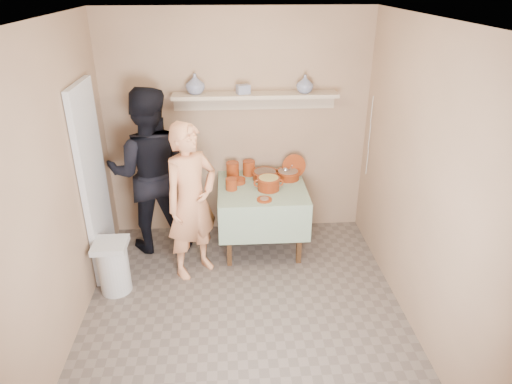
{
  "coord_description": "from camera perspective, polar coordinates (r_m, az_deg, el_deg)",
  "views": [
    {
      "loc": [
        -0.12,
        -3.28,
        2.89
      ],
      "look_at": [
        0.15,
        0.75,
        0.95
      ],
      "focal_mm": 32.0,
      "sensor_mm": 36.0,
      "label": 1
    }
  ],
  "objects": [
    {
      "name": "plate_stack_a",
      "position": [
        5.23,
        -2.94,
        2.71
      ],
      "size": [
        0.15,
        0.15,
        0.19
      ],
      "primitive_type": "cylinder",
      "color": "maroon",
      "rests_on": "serving_table"
    },
    {
      "name": "vase_right",
      "position": [
        5.08,
        6.13,
        13.29
      ],
      "size": [
        0.21,
        0.21,
        0.19
      ],
      "primitive_type": "imported",
      "rotation": [
        0.0,
        0.0,
        0.16
      ],
      "color": "navy",
      "rests_on": "wall_shelf"
    },
    {
      "name": "ground",
      "position": [
        4.38,
        -1.36,
        -15.7
      ],
      "size": [
        3.5,
        3.5,
        0.0
      ],
      "primitive_type": "plane",
      "color": "#675951",
      "rests_on": "ground"
    },
    {
      "name": "plate_stack_b",
      "position": [
        5.32,
        -0.89,
        3.02
      ],
      "size": [
        0.14,
        0.14,
        0.17
      ],
      "primitive_type": "cylinder",
      "color": "maroon",
      "rests_on": "serving_table"
    },
    {
      "name": "vase_left",
      "position": [
        5.05,
        -7.62,
        13.26
      ],
      "size": [
        0.24,
        0.24,
        0.21
      ],
      "primitive_type": "imported",
      "rotation": [
        0.0,
        0.0,
        0.2
      ],
      "color": "navy",
      "rests_on": "wall_shelf"
    },
    {
      "name": "propped_lid",
      "position": [
        5.3,
        4.76,
        3.24
      ],
      "size": [
        0.29,
        0.12,
        0.28
      ],
      "primitive_type": "cylinder",
      "rotation": [
        1.38,
        0.0,
        0.16
      ],
      "color": "maroon",
      "rests_on": "serving_table"
    },
    {
      "name": "room_shell",
      "position": [
        3.53,
        -1.63,
        4.35
      ],
      "size": [
        3.04,
        3.54,
        2.62
      ],
      "color": "tan",
      "rests_on": "ground"
    },
    {
      "name": "ladle",
      "position": [
        5.21,
        3.76,
        2.77
      ],
      "size": [
        0.08,
        0.26,
        0.19
      ],
      "color": "silver",
      "rests_on": "cazuela_meat_b"
    },
    {
      "name": "cazuela_meat_a",
      "position": [
        5.21,
        1.12,
        2.21
      ],
      "size": [
        0.3,
        0.3,
        0.1
      ],
      "color": "#631F0D",
      "rests_on": "serving_table"
    },
    {
      "name": "electrical_cord",
      "position": [
        5.28,
        14.0,
        6.78
      ],
      "size": [
        0.01,
        0.05,
        0.9
      ],
      "color": "silver",
      "rests_on": "wall_shelf"
    },
    {
      "name": "trash_bin",
      "position": [
        4.77,
        -17.38,
        -8.87
      ],
      "size": [
        0.32,
        0.32,
        0.56
      ],
      "color": "silver",
      "rests_on": "ground"
    },
    {
      "name": "person_cook",
      "position": [
        4.62,
        -8.06,
        -1.22
      ],
      "size": [
        0.72,
        0.69,
        1.65
      ],
      "primitive_type": "imported",
      "rotation": [
        0.0,
        0.0,
        0.68
      ],
      "color": "#E19061",
      "rests_on": "ground"
    },
    {
      "name": "cazuela_rice",
      "position": [
        4.95,
        1.58,
        1.21
      ],
      "size": [
        0.33,
        0.25,
        0.14
      ],
      "color": "#631F0D",
      "rests_on": "serving_table"
    },
    {
      "name": "empty_bowl",
      "position": [
        5.13,
        -2.26,
        1.4
      ],
      "size": [
        0.17,
        0.17,
        0.05
      ],
      "primitive_type": "cylinder",
      "color": "maroon",
      "rests_on": "serving_table"
    },
    {
      "name": "bowl_stack",
      "position": [
        4.96,
        -3.09,
        0.99
      ],
      "size": [
        0.13,
        0.13,
        0.13
      ],
      "primitive_type": "cylinder",
      "color": "maroon",
      "rests_on": "serving_table"
    },
    {
      "name": "front_plate",
      "position": [
        4.74,
        1.05,
        -0.93
      ],
      "size": [
        0.16,
        0.16,
        0.03
      ],
      "color": "maroon",
      "rests_on": "serving_table"
    },
    {
      "name": "cazuela_meat_b",
      "position": [
        5.23,
        4.03,
        2.25
      ],
      "size": [
        0.28,
        0.28,
        0.1
      ],
      "color": "#631F0D",
      "rests_on": "serving_table"
    },
    {
      "name": "wall_shelf",
      "position": [
        5.09,
        -0.11,
        11.82
      ],
      "size": [
        1.8,
        0.25,
        0.21
      ],
      "color": "#C2AA90",
      "rests_on": "room_shell"
    },
    {
      "name": "person_helper",
      "position": [
        5.13,
        -13.18,
        2.5
      ],
      "size": [
        0.94,
        0.75,
        1.87
      ],
      "primitive_type": "imported",
      "rotation": [
        0.0,
        0.0,
        -3.09
      ],
      "color": "black",
      "rests_on": "ground"
    },
    {
      "name": "tile_panel",
      "position": [
        4.83,
        -19.6,
        1.01
      ],
      "size": [
        0.06,
        0.7,
        2.0
      ],
      "primitive_type": "cube",
      "color": "silver",
      "rests_on": "ground"
    },
    {
      "name": "serving_table",
      "position": [
        5.1,
        0.73,
        -0.52
      ],
      "size": [
        0.97,
        0.97,
        0.76
      ],
      "color": "#4C2D16",
      "rests_on": "ground"
    },
    {
      "name": "ceramic_box",
      "position": [
        5.02,
        -1.62,
        12.71
      ],
      "size": [
        0.16,
        0.13,
        0.1
      ],
      "primitive_type": "cube",
      "rotation": [
        0.0,
        0.0,
        0.3
      ],
      "color": "navy",
      "rests_on": "wall_shelf"
    }
  ]
}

